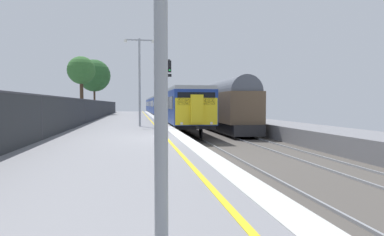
{
  "coord_description": "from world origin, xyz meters",
  "views": [
    {
      "loc": [
        -1.64,
        -14.38,
        1.47
      ],
      "look_at": [
        1.73,
        5.68,
        0.63
      ],
      "focal_mm": 31.19,
      "sensor_mm": 36.0,
      "label": 1
    }
  ],
  "objects_px": {
    "commuter_train_at_platform": "(161,106)",
    "signal_gantry": "(163,83)",
    "speed_limit_sign": "(163,100)",
    "freight_train_adjacent_track": "(195,104)",
    "background_tree_centre": "(94,76)",
    "background_tree_left": "(81,71)",
    "platform_lamp_mid": "(140,75)"
  },
  "relations": [
    {
      "from": "commuter_train_at_platform",
      "to": "signal_gantry",
      "type": "relative_size",
      "value": 11.13
    },
    {
      "from": "speed_limit_sign",
      "to": "freight_train_adjacent_track",
      "type": "bearing_deg",
      "value": 73.76
    },
    {
      "from": "freight_train_adjacent_track",
      "to": "background_tree_centre",
      "type": "bearing_deg",
      "value": 154.61
    },
    {
      "from": "speed_limit_sign",
      "to": "background_tree_centre",
      "type": "xyz_separation_m",
      "value": [
        -7.87,
        26.6,
        3.79
      ]
    },
    {
      "from": "speed_limit_sign",
      "to": "background_tree_left",
      "type": "distance_m",
      "value": 20.45
    },
    {
      "from": "commuter_train_at_platform",
      "to": "freight_train_adjacent_track",
      "type": "distance_m",
      "value": 7.32
    },
    {
      "from": "freight_train_adjacent_track",
      "to": "commuter_train_at_platform",
      "type": "bearing_deg",
      "value": 123.2
    },
    {
      "from": "speed_limit_sign",
      "to": "background_tree_left",
      "type": "xyz_separation_m",
      "value": [
        -8.34,
        18.31,
        3.68
      ]
    },
    {
      "from": "background_tree_centre",
      "to": "commuter_train_at_platform",
      "type": "bearing_deg",
      "value": -2.32
    },
    {
      "from": "commuter_train_at_platform",
      "to": "background_tree_left",
      "type": "bearing_deg",
      "value": -142.21
    },
    {
      "from": "commuter_train_at_platform",
      "to": "background_tree_centre",
      "type": "height_order",
      "value": "background_tree_centre"
    },
    {
      "from": "speed_limit_sign",
      "to": "signal_gantry",
      "type": "bearing_deg",
      "value": 85.8
    },
    {
      "from": "background_tree_left",
      "to": "background_tree_centre",
      "type": "bearing_deg",
      "value": 86.79
    },
    {
      "from": "background_tree_centre",
      "to": "background_tree_left",
      "type": "bearing_deg",
      "value": -93.21
    },
    {
      "from": "freight_train_adjacent_track",
      "to": "speed_limit_sign",
      "type": "bearing_deg",
      "value": -106.24
    },
    {
      "from": "commuter_train_at_platform",
      "to": "background_tree_centre",
      "type": "xyz_separation_m",
      "value": [
        -9.72,
        0.39,
        4.27
      ]
    },
    {
      "from": "platform_lamp_mid",
      "to": "background_tree_left",
      "type": "height_order",
      "value": "background_tree_left"
    },
    {
      "from": "commuter_train_at_platform",
      "to": "background_tree_left",
      "type": "distance_m",
      "value": 13.54
    },
    {
      "from": "freight_train_adjacent_track",
      "to": "platform_lamp_mid",
      "type": "relative_size",
      "value": 7.49
    },
    {
      "from": "commuter_train_at_platform",
      "to": "speed_limit_sign",
      "type": "relative_size",
      "value": 21.46
    },
    {
      "from": "speed_limit_sign",
      "to": "background_tree_centre",
      "type": "relative_size",
      "value": 0.35
    },
    {
      "from": "commuter_train_at_platform",
      "to": "platform_lamp_mid",
      "type": "bearing_deg",
      "value": -97.29
    },
    {
      "from": "platform_lamp_mid",
      "to": "background_tree_left",
      "type": "xyz_separation_m",
      "value": [
        -6.69,
        19.4,
        2.02
      ]
    },
    {
      "from": "platform_lamp_mid",
      "to": "background_tree_centre",
      "type": "xyz_separation_m",
      "value": [
        -6.23,
        27.69,
        2.12
      ]
    },
    {
      "from": "signal_gantry",
      "to": "commuter_train_at_platform",
      "type": "bearing_deg",
      "value": 86.01
    },
    {
      "from": "commuter_train_at_platform",
      "to": "background_tree_left",
      "type": "height_order",
      "value": "background_tree_left"
    },
    {
      "from": "commuter_train_at_platform",
      "to": "platform_lamp_mid",
      "type": "distance_m",
      "value": 27.6
    },
    {
      "from": "freight_train_adjacent_track",
      "to": "background_tree_centre",
      "type": "xyz_separation_m",
      "value": [
        -13.72,
        6.51,
        4.07
      ]
    },
    {
      "from": "commuter_train_at_platform",
      "to": "speed_limit_sign",
      "type": "bearing_deg",
      "value": -94.03
    },
    {
      "from": "signal_gantry",
      "to": "background_tree_left",
      "type": "relative_size",
      "value": 0.73
    },
    {
      "from": "speed_limit_sign",
      "to": "background_tree_left",
      "type": "relative_size",
      "value": 0.38
    },
    {
      "from": "background_tree_left",
      "to": "background_tree_centre",
      "type": "xyz_separation_m",
      "value": [
        0.47,
        8.29,
        0.11
      ]
    }
  ]
}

